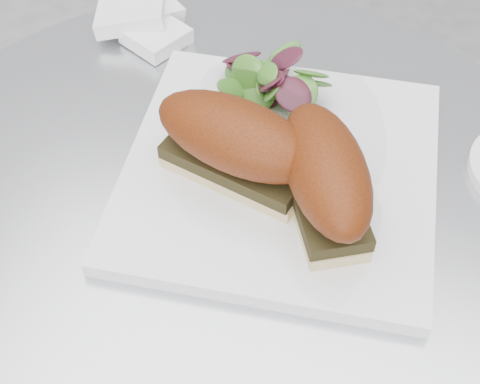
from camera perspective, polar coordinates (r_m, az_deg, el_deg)
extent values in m
cylinder|color=silver|center=(0.62, -1.25, -2.47)|extent=(0.70, 0.70, 0.02)
cylinder|color=silver|center=(0.93, -0.86, -16.08)|extent=(0.07, 0.07, 0.71)
cube|color=white|center=(0.63, 3.43, 1.77)|extent=(0.33, 0.33, 0.02)
cube|color=beige|center=(0.61, -0.33, 1.92)|extent=(0.14, 0.08, 0.01)
cube|color=black|center=(0.60, -0.34, 2.77)|extent=(0.14, 0.08, 0.01)
ellipsoid|color=#632209|center=(0.58, -0.35, 4.83)|extent=(0.17, 0.10, 0.06)
cube|color=beige|center=(0.59, 6.92, -0.90)|extent=(0.11, 0.14, 0.01)
cube|color=black|center=(0.58, 7.04, -0.07)|extent=(0.11, 0.14, 0.01)
ellipsoid|color=#632209|center=(0.56, 7.34, 1.95)|extent=(0.13, 0.16, 0.06)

